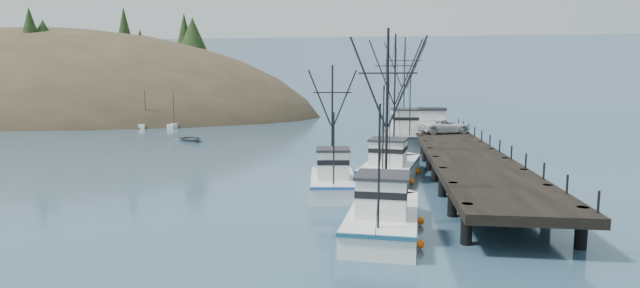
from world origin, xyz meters
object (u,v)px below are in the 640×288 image
object	(u,v)px
trawler_near	(384,215)
pickup_truck	(444,126)
trawler_far	(391,166)
work_vessel	(404,135)
motorboat	(191,141)
trawler_mid	(332,181)
pier_shed	(431,120)
pier	(460,152)

from	to	relation	value
trawler_near	pickup_truck	distance (m)	31.64
trawler_far	work_vessel	distance (m)	20.05
work_vessel	motorboat	xyz separation A→B (m)	(-27.26, 0.68, -1.23)
pickup_truck	trawler_mid	bearing A→B (deg)	132.61
trawler_mid	pier_shed	size ratio (longest dim) A/B	2.89
work_vessel	pier_shed	xyz separation A→B (m)	(2.85, -3.25, 2.19)
trawler_far	pickup_truck	size ratio (longest dim) A/B	2.08
trawler_near	trawler_mid	size ratio (longest dim) A/B	1.18
pier	motorboat	size ratio (longest dim) A/B	9.35
work_vessel	pickup_truck	xyz separation A→B (m)	(4.19, -4.30, 1.57)
trawler_mid	trawler_far	size ratio (longest dim) A/B	0.77
trawler_mid	pickup_truck	size ratio (longest dim) A/B	1.61
pier_shed	motorboat	distance (m)	30.55
work_vessel	pickup_truck	world-z (taller)	work_vessel
trawler_mid	work_vessel	size ratio (longest dim) A/B	0.57
trawler_near	trawler_mid	world-z (taller)	trawler_near
pickup_truck	motorboat	distance (m)	31.96
motorboat	pickup_truck	bearing A→B (deg)	-53.79
trawler_far	work_vessel	world-z (taller)	work_vessel
trawler_near	trawler_far	xyz separation A→B (m)	(0.59, 15.21, 0.00)
pickup_truck	motorboat	size ratio (longest dim) A/B	1.22
pier	trawler_mid	size ratio (longest dim) A/B	4.76
trawler_mid	motorboat	size ratio (longest dim) A/B	1.96
trawler_near	trawler_far	world-z (taller)	trawler_far
work_vessel	motorboat	world-z (taller)	work_vessel
trawler_mid	pier_shed	distance (m)	25.05
trawler_far	pier_shed	world-z (taller)	trawler_far
trawler_near	trawler_mid	distance (m)	9.37
pier	work_vessel	world-z (taller)	work_vessel
trawler_far	work_vessel	bearing A→B (deg)	84.69
trawler_near	trawler_far	distance (m)	15.22
work_vessel	motorboat	distance (m)	27.29
trawler_near	motorboat	distance (m)	43.60
work_vessel	motorboat	size ratio (longest dim) A/B	3.42
trawler_near	trawler_mid	bearing A→B (deg)	112.61
motorboat	pier_shed	bearing A→B (deg)	-52.24
pickup_truck	pier	bearing A→B (deg)	156.85
pier_shed	pickup_truck	distance (m)	1.81
pier	work_vessel	size ratio (longest dim) A/B	2.73
pier	trawler_near	distance (m)	19.43
motorboat	pier	bearing A→B (deg)	-74.08
pier_shed	pier	bearing A→B (deg)	-84.84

